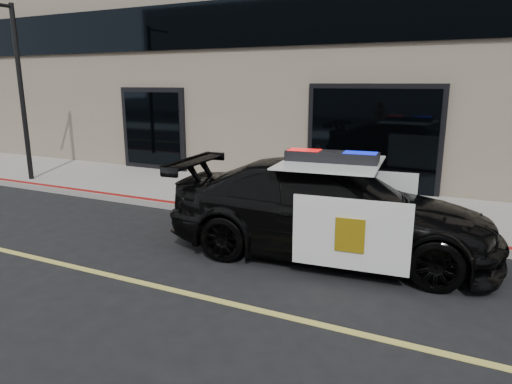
% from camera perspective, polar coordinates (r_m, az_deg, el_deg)
% --- Properties ---
extents(ground, '(120.00, 120.00, 0.00)m').
position_cam_1_polar(ground, '(5.85, 8.84, -16.28)').
color(ground, black).
rests_on(ground, ground).
extents(sidewalk_n, '(60.00, 3.50, 0.15)m').
position_cam_1_polar(sidewalk_n, '(10.62, 17.29, -2.51)').
color(sidewalk_n, gray).
rests_on(sidewalk_n, ground).
extents(police_car, '(3.27, 5.90, 1.79)m').
position_cam_1_polar(police_car, '(7.85, 9.21, -2.10)').
color(police_car, black).
rests_on(police_car, ground).
extents(fire_hydrant, '(0.33, 0.46, 0.73)m').
position_cam_1_polar(fire_hydrant, '(10.44, -1.93, 0.20)').
color(fire_hydrant, beige).
rests_on(fire_hydrant, sidewalk_n).
extents(street_light, '(0.14, 1.23, 4.83)m').
position_cam_1_polar(street_light, '(14.63, -27.55, 11.74)').
color(street_light, black).
rests_on(street_light, sidewalk_n).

